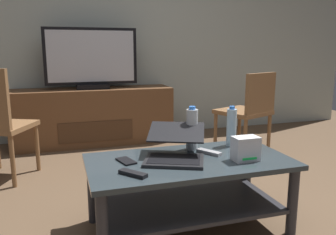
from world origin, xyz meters
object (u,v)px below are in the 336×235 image
(router_box, at_px, (246,149))
(water_bottle_far, at_px, (231,127))
(coffee_table, at_px, (189,181))
(television, at_px, (91,60))
(laptop, at_px, (175,148))
(soundbar_remote, at_px, (133,174))
(dining_chair, at_px, (249,109))
(tv_remote, at_px, (209,152))
(media_cabinet, at_px, (94,116))
(water_bottle_near, at_px, (192,129))
(cell_phone, at_px, (126,161))

(router_box, xyz_separation_m, water_bottle_far, (0.07, 0.31, 0.06))
(coffee_table, xyz_separation_m, television, (-0.34, 2.10, 0.65))
(laptop, relative_size, router_box, 3.39)
(coffee_table, height_order, soundbar_remote, soundbar_remote)
(water_bottle_far, bearing_deg, dining_chair, 53.80)
(tv_remote, bearing_deg, coffee_table, 170.22)
(media_cabinet, height_order, tv_remote, media_cabinet)
(router_box, height_order, water_bottle_near, water_bottle_near)
(television, height_order, dining_chair, television)
(tv_remote, bearing_deg, water_bottle_far, -0.89)
(router_box, distance_m, cell_phone, 0.69)
(router_box, bearing_deg, tv_remote, 129.53)
(television, height_order, tv_remote, television)
(router_box, distance_m, tv_remote, 0.24)
(laptop, distance_m, router_box, 0.40)
(dining_chair, height_order, laptop, dining_chair)
(media_cabinet, bearing_deg, cell_phone, -90.41)
(soundbar_remote, bearing_deg, coffee_table, -15.49)
(coffee_table, distance_m, router_box, 0.38)
(laptop, xyz_separation_m, water_bottle_far, (0.44, 0.15, 0.06))
(television, bearing_deg, cell_phone, -90.41)
(laptop, relative_size, tv_remote, 3.13)
(media_cabinet, bearing_deg, laptop, -82.62)
(coffee_table, bearing_deg, water_bottle_near, 64.53)
(coffee_table, distance_m, laptop, 0.21)
(cell_phone, bearing_deg, router_box, -31.10)
(laptop, bearing_deg, coffee_table, -25.66)
(media_cabinet, bearing_deg, soundbar_remote, -90.55)
(dining_chair, height_order, tv_remote, dining_chair)
(media_cabinet, bearing_deg, water_bottle_near, -77.43)
(cell_phone, relative_size, tv_remote, 0.88)
(laptop, bearing_deg, cell_phone, 174.61)
(water_bottle_near, distance_m, water_bottle_far, 0.28)
(tv_remote, height_order, soundbar_remote, same)
(router_box, xyz_separation_m, soundbar_remote, (-0.67, -0.04, -0.06))
(laptop, relative_size, soundbar_remote, 3.13)
(water_bottle_near, height_order, cell_phone, water_bottle_near)
(laptop, xyz_separation_m, soundbar_remote, (-0.29, -0.19, -0.05))
(television, distance_m, soundbar_remote, 2.32)
(media_cabinet, relative_size, cell_phone, 12.57)
(coffee_table, bearing_deg, water_bottle_far, 27.16)
(media_cabinet, xyz_separation_m, cell_phone, (-0.01, -2.06, 0.13))
(coffee_table, height_order, water_bottle_near, water_bottle_near)
(media_cabinet, distance_m, water_bottle_near, 2.00)
(media_cabinet, height_order, dining_chair, dining_chair)
(television, xyz_separation_m, water_bottle_near, (0.43, -1.92, -0.38))
(laptop, bearing_deg, water_bottle_near, 42.42)
(television, xyz_separation_m, dining_chair, (1.42, -0.94, -0.46))
(water_bottle_near, bearing_deg, cell_phone, -164.82)
(water_bottle_near, distance_m, tv_remote, 0.19)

